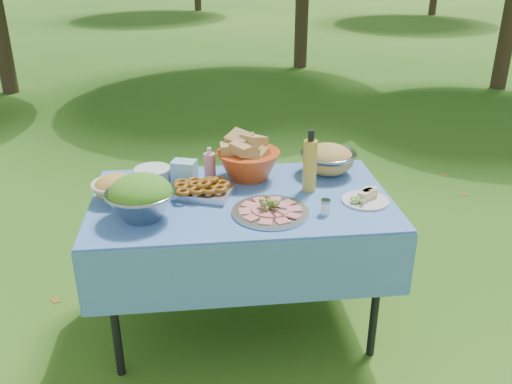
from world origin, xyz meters
TOP-DOWN VIEW (x-y plane):
  - ground at (0.00, 0.00)m, footprint 80.00×80.00m
  - picnic_table at (0.00, 0.00)m, footprint 1.46×0.86m
  - salad_bowl at (-0.47, -0.17)m, footprint 0.41×0.41m
  - pasta_bowl_white at (-0.61, 0.05)m, footprint 0.28×0.28m
  - plate_stack at (-0.44, 0.26)m, footprint 0.25×0.25m
  - wipes_box at (-0.28, 0.24)m, footprint 0.15×0.12m
  - sanitizer_bottle at (-0.14, 0.25)m, footprint 0.06×0.06m
  - bread_bowl at (0.06, 0.25)m, footprint 0.35×0.35m
  - pasta_bowl_steel at (0.50, 0.27)m, footprint 0.40×0.40m
  - fried_tray at (-0.19, 0.05)m, footprint 0.35×0.30m
  - charcuterie_platter at (0.12, -0.19)m, footprint 0.46×0.46m
  - oil_bottle at (0.35, 0.05)m, footprint 0.09×0.09m
  - cheese_plate at (0.59, -0.11)m, footprint 0.25×0.25m
  - shaker at (0.37, -0.22)m, footprint 0.06×0.06m

SIDE VIEW (x-z plane):
  - ground at x=0.00m, z-range 0.00..0.00m
  - picnic_table at x=0.00m, z-range 0.00..0.76m
  - cheese_plate at x=0.59m, z-range 0.76..0.82m
  - fried_tray at x=-0.19m, z-range 0.76..0.83m
  - plate_stack at x=-0.44m, z-range 0.76..0.83m
  - shaker at x=0.37m, z-range 0.76..0.83m
  - charcuterie_platter at x=0.12m, z-range 0.76..0.84m
  - wipes_box at x=-0.28m, z-range 0.76..0.87m
  - pasta_bowl_white at x=-0.61m, z-range 0.76..0.89m
  - pasta_bowl_steel at x=0.50m, z-range 0.76..0.92m
  - sanitizer_bottle at x=-0.14m, z-range 0.76..0.94m
  - salad_bowl at x=-0.47m, z-range 0.76..0.97m
  - bread_bowl at x=0.06m, z-range 0.76..0.98m
  - oil_bottle at x=0.35m, z-range 0.76..1.08m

